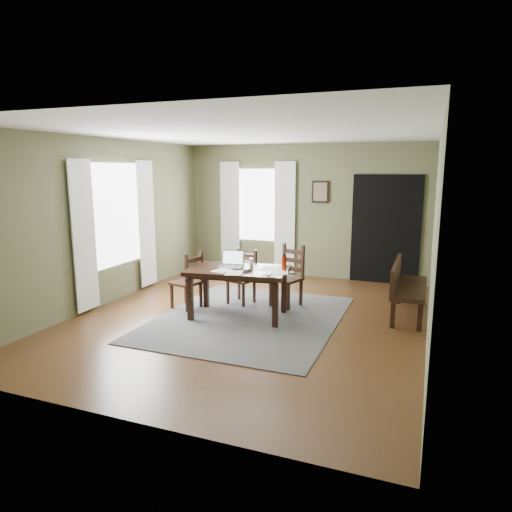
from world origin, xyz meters
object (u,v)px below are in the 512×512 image
at_px(chair_back_left, 243,277).
at_px(chair_back_right, 288,277).
at_px(chair_end, 188,281).
at_px(laptop, 232,262).
at_px(dining_table, 238,275).
at_px(water_bottle, 284,263).
at_px(bench, 405,284).

distance_m(chair_back_left, chair_back_right, 0.75).
distance_m(chair_end, laptop, 0.82).
relative_size(dining_table, chair_back_right, 1.59).
bearing_deg(water_bottle, laptop, -179.82).
xyz_separation_m(chair_back_left, laptop, (0.06, -0.57, 0.37)).
xyz_separation_m(bench, laptop, (-2.48, -0.84, 0.31)).
bearing_deg(dining_table, laptop, 136.23).
distance_m(chair_back_right, laptop, 1.03).
xyz_separation_m(laptop, water_bottle, (0.83, 0.00, 0.05)).
xyz_separation_m(dining_table, bench, (2.32, 0.96, -0.16)).
distance_m(chair_end, chair_back_right, 1.60).
distance_m(dining_table, chair_back_right, 0.99).
xyz_separation_m(dining_table, chair_end, (-0.90, 0.08, -0.20)).
height_order(chair_back_right, bench, chair_back_right).
bearing_deg(dining_table, chair_back_right, 49.72).
relative_size(chair_end, chair_back_left, 1.03).
bearing_deg(water_bottle, chair_back_left, 147.52).
height_order(chair_end, water_bottle, water_bottle).
xyz_separation_m(bench, water_bottle, (-1.65, -0.84, 0.36)).
xyz_separation_m(chair_back_right, bench, (1.80, 0.14, 0.01)).
height_order(dining_table, chair_back_left, chair_back_left).
bearing_deg(chair_back_left, dining_table, -59.93).
distance_m(chair_back_left, laptop, 0.68).
distance_m(chair_back_right, water_bottle, 0.81).
bearing_deg(chair_end, chair_back_left, 144.82).
relative_size(dining_table, laptop, 4.03).
bearing_deg(dining_table, chair_end, 167.73).
bearing_deg(bench, chair_end, 105.29).
height_order(dining_table, laptop, laptop).
distance_m(chair_end, bench, 3.34).
xyz_separation_m(chair_end, laptop, (0.74, 0.04, 0.36)).
relative_size(chair_end, chair_back_right, 0.93).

